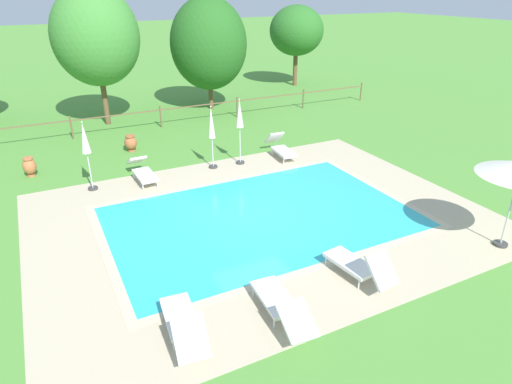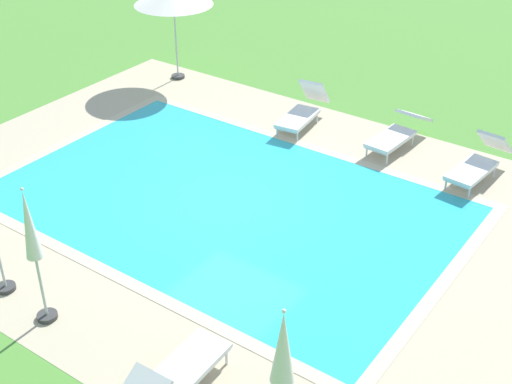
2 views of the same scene
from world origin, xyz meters
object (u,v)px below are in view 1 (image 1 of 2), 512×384
Objects in this scene: terracotta_urn_by_tree at (131,143)px; patio_umbrella_closed_row_west at (85,143)px; patio_umbrella_closed_row_centre at (240,119)px; tree_east_mid at (297,31)px; patio_umbrella_closed_row_mid_west at (212,128)px; sun_lounger_north_mid at (281,304)px; sun_lounger_north_end at (359,265)px; tree_west_mid at (96,37)px; sun_lounger_south_near_corner at (143,171)px; tree_centre at (209,44)px; sun_lounger_north_far at (183,322)px; sun_lounger_north_near_steps at (281,148)px; terracotta_urn_near_fence at (30,166)px.

patio_umbrella_closed_row_west is at bearing -122.04° from terracotta_urn_by_tree.
patio_umbrella_closed_row_centre is 5.00m from terracotta_urn_by_tree.
terracotta_urn_by_tree is 15.83m from tree_east_mid.
sun_lounger_north_mid is at bearing -102.66° from patio_umbrella_closed_row_mid_west.
sun_lounger_north_end is 0.37× the size of tree_east_mid.
patio_umbrella_closed_row_centre is 8.97m from tree_west_mid.
tree_centre reaches higher than sun_lounger_south_near_corner.
tree_centre reaches higher than patio_umbrella_closed_row_west.
tree_east_mid reaches higher than patio_umbrella_closed_row_centre.
patio_umbrella_closed_row_centre is (2.99, 8.34, 1.42)m from sun_lounger_north_mid.
tree_west_mid is 5.79m from tree_centre.
sun_lounger_south_near_corner reaches higher than sun_lounger_north_mid.
sun_lounger_north_end is (4.27, -0.01, 0.01)m from sun_lounger_north_far.
sun_lounger_north_near_steps is at bearing -2.08° from patio_umbrella_closed_row_mid_west.
patio_umbrella_closed_row_west reaches higher than sun_lounger_south_near_corner.
sun_lounger_north_end is (2.29, 0.33, 0.04)m from sun_lounger_north_mid.
patio_umbrella_closed_row_west is 5.48m from patio_umbrella_closed_row_centre.
patio_umbrella_closed_row_mid_west is 3.46× the size of terracotta_urn_by_tree.
tree_east_mid reaches higher than terracotta_urn_by_tree.
sun_lounger_north_end reaches higher than sun_lounger_north_far.
sun_lounger_south_near_corner is 4.01m from patio_umbrella_closed_row_centre.
patio_umbrella_closed_row_west is (-4.78, 8.09, 1.25)m from sun_lounger_north_end.
sun_lounger_north_near_steps is 5.55m from sun_lounger_south_near_corner.
patio_umbrella_closed_row_centre is 0.40× the size of tree_west_mid.
patio_umbrella_closed_row_mid_west is at bearing 176.24° from patio_umbrella_closed_row_centre.
terracotta_urn_near_fence is (-1.81, 2.21, -1.26)m from patio_umbrella_closed_row_west.
tree_centre is (2.15, 8.40, 1.69)m from patio_umbrella_closed_row_centre.
patio_umbrella_closed_row_west is (-1.72, -0.00, 1.29)m from sun_lounger_south_near_corner.
tree_west_mid is (-3.58, 7.88, 2.36)m from patio_umbrella_closed_row_centre.
sun_lounger_south_near_corner is at bearing 95.19° from sun_lounger_north_mid.
patio_umbrella_closed_row_mid_west reaches higher than sun_lounger_north_end.
terracotta_urn_by_tree is at bearing 147.21° from sun_lounger_north_near_steps.
patio_umbrella_closed_row_west is 11.43m from tree_centre.
sun_lounger_north_mid is 0.41× the size of tree_east_mid.
sun_lounger_north_far is 0.31× the size of tree_west_mid.
patio_umbrella_closed_row_mid_west is (4.38, -0.02, -0.08)m from patio_umbrella_closed_row_west.
terracotta_urn_by_tree is (-3.44, 3.34, -1.40)m from patio_umbrella_closed_row_centre.
terracotta_urn_by_tree is at bearing 92.23° from sun_lounger_north_mid.
tree_east_mid reaches higher than patio_umbrella_closed_row_mid_west.
patio_umbrella_closed_row_west reaches higher than sun_lounger_north_far.
patio_umbrella_closed_row_west is at bearing 93.60° from sun_lounger_north_far.
sun_lounger_north_mid is 1.10× the size of sun_lounger_north_end.
terracotta_urn_by_tree is at bearing 103.60° from sun_lounger_north_end.
sun_lounger_north_far is at bearing -121.88° from patio_umbrella_closed_row_centre.
sun_lounger_north_near_steps is 10.44m from sun_lounger_north_far.
sun_lounger_north_far is 10.55m from terracotta_urn_near_fence.
sun_lounger_north_near_steps is at bearing 60.09° from sun_lounger_north_mid.
patio_umbrella_closed_row_west is at bearing -50.75° from terracotta_urn_near_fence.
tree_centre is at bearing 68.70° from patio_umbrella_closed_row_mid_west.
patio_umbrella_closed_row_centre is 7.77m from terracotta_urn_near_fence.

